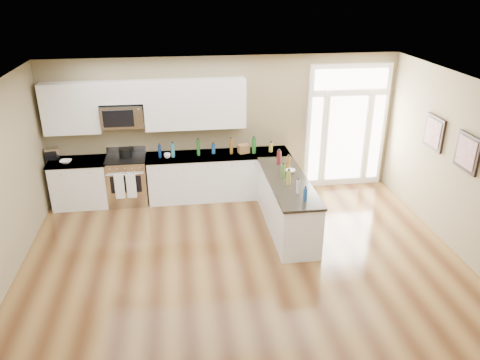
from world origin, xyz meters
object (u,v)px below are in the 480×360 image
object	(u,v)px
peninsula_cabinet	(287,206)
toaster_oven	(52,154)
stockpot	(125,152)
kitchen_range	(128,180)

from	to	relation	value
peninsula_cabinet	toaster_oven	size ratio (longest dim) A/B	8.77
stockpot	toaster_oven	xyz separation A→B (m)	(-1.39, 0.09, 0.01)
stockpot	toaster_oven	distance (m)	1.39
peninsula_cabinet	toaster_oven	world-z (taller)	toaster_oven
peninsula_cabinet	stockpot	size ratio (longest dim) A/B	9.58
stockpot	peninsula_cabinet	bearing A→B (deg)	-27.33
peninsula_cabinet	stockpot	xyz separation A→B (m)	(-2.89, 1.49, 0.61)
peninsula_cabinet	kitchen_range	world-z (taller)	kitchen_range
kitchen_range	toaster_oven	xyz separation A→B (m)	(-1.38, 0.14, 0.57)
peninsula_cabinet	toaster_oven	bearing A→B (deg)	159.64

